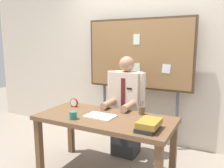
{
  "coord_description": "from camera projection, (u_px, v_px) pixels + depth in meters",
  "views": [
    {
      "loc": [
        1.22,
        -2.2,
        1.55
      ],
      "look_at": [
        0.0,
        0.19,
        1.08
      ],
      "focal_mm": 36.75,
      "sensor_mm": 36.0,
      "label": 1
    }
  ],
  "objects": [
    {
      "name": "desk_clock",
      "position": [
        74.0,
        103.0,
        3.02
      ],
      "size": [
        0.11,
        0.04,
        0.11
      ],
      "color": "maroon",
      "rests_on": "desk"
    },
    {
      "name": "pen_holder",
      "position": [
        142.0,
        110.0,
        2.69
      ],
      "size": [
        0.07,
        0.07,
        0.16
      ],
      "color": "brown",
      "rests_on": "desk"
    },
    {
      "name": "desk",
      "position": [
        105.0,
        124.0,
        2.63
      ],
      "size": [
        1.57,
        0.74,
        0.73
      ],
      "color": "brown",
      "rests_on": "ground_plane"
    },
    {
      "name": "open_notebook",
      "position": [
        100.0,
        116.0,
        2.62
      ],
      "size": [
        0.34,
        0.23,
        0.01
      ],
      "primitive_type": "cube",
      "rotation": [
        0.0,
        0.0,
        -0.04
      ],
      "color": "white",
      "rests_on": "desk"
    },
    {
      "name": "person",
      "position": [
        126.0,
        110.0,
        3.16
      ],
      "size": [
        0.55,
        0.56,
        1.39
      ],
      "color": "#2D2D33",
      "rests_on": "ground_plane"
    },
    {
      "name": "back_wall",
      "position": [
        143.0,
        57.0,
        3.6
      ],
      "size": [
        6.4,
        0.08,
        2.7
      ],
      "primitive_type": "cube",
      "color": "beige",
      "rests_on": "ground_plane"
    },
    {
      "name": "bulletin_board",
      "position": [
        138.0,
        56.0,
        3.42
      ],
      "size": [
        1.64,
        0.09,
        1.92
      ],
      "color": "#4C3823",
      "rests_on": "ground_plane"
    },
    {
      "name": "book_stack",
      "position": [
        149.0,
        125.0,
        2.21
      ],
      "size": [
        0.2,
        0.29,
        0.1
      ],
      "color": "#262626",
      "rests_on": "desk"
    },
    {
      "name": "coffee_mug",
      "position": [
        73.0,
        115.0,
        2.52
      ],
      "size": [
        0.08,
        0.08,
        0.09
      ],
      "primitive_type": "cylinder",
      "color": "#267266",
      "rests_on": "desk"
    }
  ]
}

